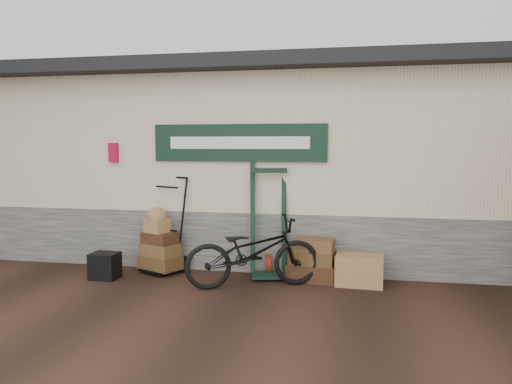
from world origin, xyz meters
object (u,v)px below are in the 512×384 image
Objects in this scene: porter_trolley at (168,223)px; wicker_hamper at (359,270)px; black_trunk at (105,266)px; green_barrow at (269,220)px; bicycle at (253,248)px; suitcase_stack at (312,259)px.

wicker_hamper is (2.86, -0.22, -0.53)m from porter_trolley.
wicker_hamper is 1.69× the size of black_trunk.
green_barrow is at bearing 24.99° from porter_trolley.
black_trunk is 2.20m from bicycle.
bicycle is (1.44, -0.60, -0.20)m from porter_trolley.
wicker_hamper is (1.30, -0.22, -0.62)m from green_barrow.
wicker_hamper is at bearing 20.56° from porter_trolley.
suitcase_stack reaches higher than black_trunk.
green_barrow is 1.46m from wicker_hamper.
bicycle is (-1.42, -0.38, 0.33)m from wicker_hamper.
bicycle is at bearing -114.16° from green_barrow.
porter_trolley is at bearing 177.31° from suitcase_stack.
suitcase_stack is 0.94m from bicycle.
porter_trolley is 1.58m from bicycle.
green_barrow is 0.90× the size of bicycle.
black_trunk is (-0.73, -0.61, -0.55)m from porter_trolley.
bicycle is at bearing 0.31° from black_trunk.
bicycle is at bearing -146.74° from suitcase_stack.
porter_trolley reaches higher than black_trunk.
porter_trolley reaches higher than wicker_hamper.
bicycle is at bearing 2.38° from porter_trolley.
green_barrow is 0.84m from suitcase_stack.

